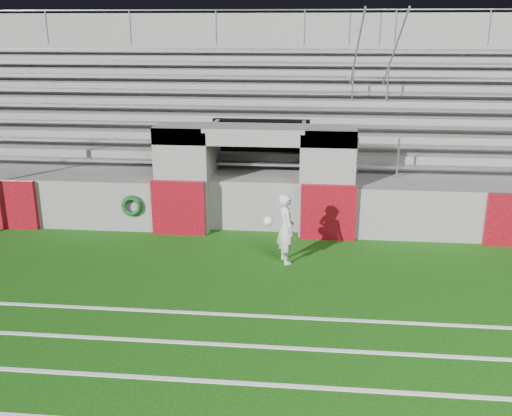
# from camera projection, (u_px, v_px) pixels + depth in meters

# --- Properties ---
(ground) EXTENTS (90.00, 90.00, 0.00)m
(ground) POSITION_uv_depth(u_px,v_px,m) (237.00, 290.00, 11.03)
(ground) COLOR #12440B
(ground) RESTS_ON ground
(stadium_structure) EXTENTS (26.00, 8.48, 5.42)m
(stadium_structure) POSITION_uv_depth(u_px,v_px,m) (269.00, 137.00, 18.13)
(stadium_structure) COLOR slate
(stadium_structure) RESTS_ON ground
(goalkeeper_with_ball) EXTENTS (0.73, 0.66, 1.53)m
(goalkeeper_with_ball) POSITION_uv_depth(u_px,v_px,m) (286.00, 228.00, 12.12)
(goalkeeper_with_ball) COLOR #B8BCC2
(goalkeeper_with_ball) RESTS_ON ground
(hose_coil) EXTENTS (0.54, 0.15, 0.54)m
(hose_coil) POSITION_uv_depth(u_px,v_px,m) (132.00, 206.00, 13.87)
(hose_coil) COLOR #0E410D
(hose_coil) RESTS_ON ground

